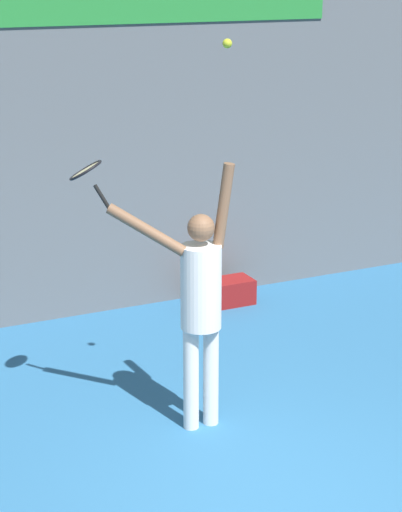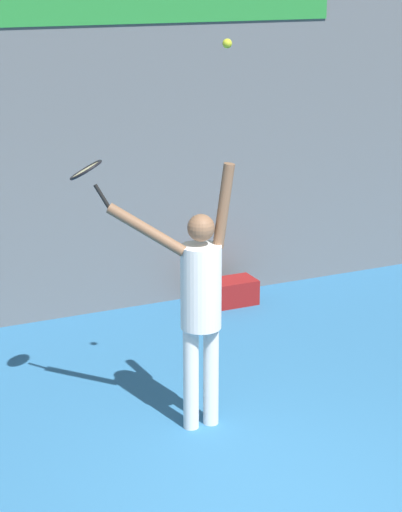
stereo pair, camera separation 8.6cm
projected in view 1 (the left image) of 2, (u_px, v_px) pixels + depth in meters
name	position (u px, v px, depth m)	size (l,w,h in m)	color
back_wall	(78.00, 87.00, 9.61)	(18.00, 0.10, 5.00)	slate
tennis_player	(200.00, 298.00, 7.49)	(0.95, 0.60, 2.25)	white
tennis_racket	(87.00, 173.00, 7.27)	(0.37, 0.39, 0.40)	black
tennis_ball	(227.00, 43.00, 6.85)	(0.07, 0.07, 0.07)	#CCDB2D
equipment_bag	(224.00, 292.00, 10.56)	(0.67, 0.35, 0.29)	maroon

